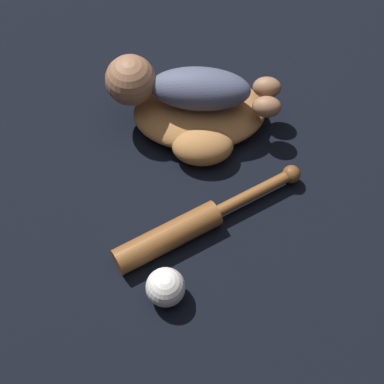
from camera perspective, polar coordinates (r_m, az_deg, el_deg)
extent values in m
plane|color=black|center=(1.53, 0.18, 6.41)|extent=(6.00, 6.00, 0.00)
ellipsoid|color=#A8703D|center=(1.50, 0.74, 7.27)|extent=(0.37, 0.32, 0.07)
ellipsoid|color=#A8703D|center=(1.44, 0.97, 4.10)|extent=(0.16, 0.14, 0.07)
ellipsoid|color=#4C516B|center=(1.44, 0.78, 9.30)|extent=(0.25, 0.16, 0.09)
sphere|color=#936647|center=(1.44, -5.49, 9.88)|extent=(0.11, 0.11, 0.11)
ellipsoid|color=#936647|center=(1.44, 6.66, 7.53)|extent=(0.08, 0.06, 0.05)
ellipsoid|color=#936647|center=(1.48, 6.68, 9.23)|extent=(0.08, 0.06, 0.05)
cylinder|color=brown|center=(1.33, -2.20, -4.03)|extent=(0.20, 0.22, 0.06)
cylinder|color=brown|center=(1.39, 5.57, -0.08)|extent=(0.14, 0.16, 0.03)
sphere|color=brown|center=(1.43, 8.82, 1.58)|extent=(0.04, 0.04, 0.04)
sphere|color=white|center=(1.28, -2.36, -8.45)|extent=(0.08, 0.08, 0.08)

